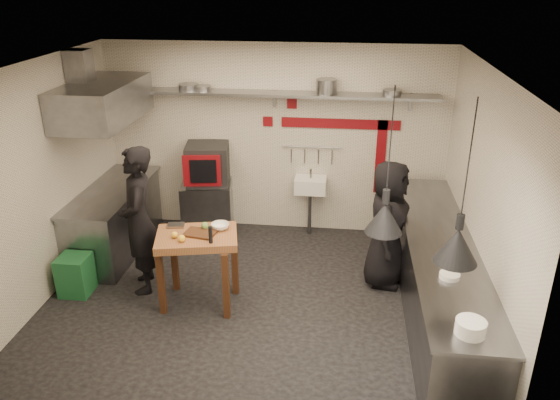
# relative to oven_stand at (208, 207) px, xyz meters

# --- Properties ---
(floor) EXTENTS (5.00, 5.00, 0.00)m
(floor) POSITION_rel_oven_stand_xyz_m (0.99, -1.77, -0.40)
(floor) COLOR black
(floor) RESTS_ON ground
(ceiling) EXTENTS (5.00, 5.00, 0.00)m
(ceiling) POSITION_rel_oven_stand_xyz_m (0.99, -1.77, 2.40)
(ceiling) COLOR silver
(ceiling) RESTS_ON floor
(wall_back) EXTENTS (5.00, 0.04, 2.80)m
(wall_back) POSITION_rel_oven_stand_xyz_m (0.99, 0.33, 1.00)
(wall_back) COLOR beige
(wall_back) RESTS_ON floor
(wall_front) EXTENTS (5.00, 0.04, 2.80)m
(wall_front) POSITION_rel_oven_stand_xyz_m (0.99, -3.87, 1.00)
(wall_front) COLOR beige
(wall_front) RESTS_ON floor
(wall_left) EXTENTS (0.04, 4.20, 2.80)m
(wall_left) POSITION_rel_oven_stand_xyz_m (-1.51, -1.77, 1.00)
(wall_left) COLOR beige
(wall_left) RESTS_ON floor
(wall_right) EXTENTS (0.04, 4.20, 2.80)m
(wall_right) POSITION_rel_oven_stand_xyz_m (3.49, -1.77, 1.00)
(wall_right) COLOR beige
(wall_right) RESTS_ON floor
(red_band_horiz) EXTENTS (1.70, 0.02, 0.14)m
(red_band_horiz) POSITION_rel_oven_stand_xyz_m (1.94, 0.31, 1.28)
(red_band_horiz) COLOR maroon
(red_band_horiz) RESTS_ON wall_back
(red_band_vert) EXTENTS (0.14, 0.02, 1.10)m
(red_band_vert) POSITION_rel_oven_stand_xyz_m (2.54, 0.31, 0.80)
(red_band_vert) COLOR maroon
(red_band_vert) RESTS_ON wall_back
(red_tile_a) EXTENTS (0.14, 0.02, 0.14)m
(red_tile_a) POSITION_rel_oven_stand_xyz_m (1.24, 0.31, 1.55)
(red_tile_a) COLOR maroon
(red_tile_a) RESTS_ON wall_back
(red_tile_b) EXTENTS (0.14, 0.02, 0.14)m
(red_tile_b) POSITION_rel_oven_stand_xyz_m (0.89, 0.31, 1.28)
(red_tile_b) COLOR maroon
(red_tile_b) RESTS_ON wall_back
(back_shelf) EXTENTS (4.60, 0.34, 0.04)m
(back_shelf) POSITION_rel_oven_stand_xyz_m (0.99, 0.15, 1.72)
(back_shelf) COLOR slate
(back_shelf) RESTS_ON wall_back
(shelf_bracket_left) EXTENTS (0.04, 0.06, 0.24)m
(shelf_bracket_left) POSITION_rel_oven_stand_xyz_m (-0.91, 0.30, 1.62)
(shelf_bracket_left) COLOR slate
(shelf_bracket_left) RESTS_ON wall_back
(shelf_bracket_mid) EXTENTS (0.04, 0.06, 0.24)m
(shelf_bracket_mid) POSITION_rel_oven_stand_xyz_m (0.99, 0.30, 1.62)
(shelf_bracket_mid) COLOR slate
(shelf_bracket_mid) RESTS_ON wall_back
(shelf_bracket_right) EXTENTS (0.04, 0.06, 0.24)m
(shelf_bracket_right) POSITION_rel_oven_stand_xyz_m (2.89, 0.30, 1.62)
(shelf_bracket_right) COLOR slate
(shelf_bracket_right) RESTS_ON wall_back
(pan_far_left) EXTENTS (0.36, 0.36, 0.09)m
(pan_far_left) POSITION_rel_oven_stand_xyz_m (-0.22, 0.15, 1.79)
(pan_far_left) COLOR slate
(pan_far_left) RESTS_ON back_shelf
(pan_mid_left) EXTENTS (0.32, 0.32, 0.07)m
(pan_mid_left) POSITION_rel_oven_stand_xyz_m (-0.02, 0.15, 1.78)
(pan_mid_left) COLOR slate
(pan_mid_left) RESTS_ON back_shelf
(stock_pot) EXTENTS (0.32, 0.32, 0.20)m
(stock_pot) POSITION_rel_oven_stand_xyz_m (1.72, 0.15, 1.84)
(stock_pot) COLOR slate
(stock_pot) RESTS_ON back_shelf
(pan_right) EXTENTS (0.32, 0.32, 0.08)m
(pan_right) POSITION_rel_oven_stand_xyz_m (2.61, 0.15, 1.78)
(pan_right) COLOR slate
(pan_right) RESTS_ON back_shelf
(oven_stand) EXTENTS (0.82, 0.76, 0.80)m
(oven_stand) POSITION_rel_oven_stand_xyz_m (0.00, 0.00, 0.00)
(oven_stand) COLOR slate
(oven_stand) RESTS_ON floor
(combi_oven) EXTENTS (0.68, 0.65, 0.58)m
(combi_oven) POSITION_rel_oven_stand_xyz_m (0.03, 0.04, 0.69)
(combi_oven) COLOR black
(combi_oven) RESTS_ON oven_stand
(oven_door) EXTENTS (0.54, 0.11, 0.46)m
(oven_door) POSITION_rel_oven_stand_xyz_m (0.02, -0.28, 0.69)
(oven_door) COLOR maroon
(oven_door) RESTS_ON combi_oven
(oven_glass) EXTENTS (0.37, 0.07, 0.34)m
(oven_glass) POSITION_rel_oven_stand_xyz_m (0.04, -0.30, 0.69)
(oven_glass) COLOR black
(oven_glass) RESTS_ON oven_door
(hand_sink) EXTENTS (0.46, 0.34, 0.22)m
(hand_sink) POSITION_rel_oven_stand_xyz_m (1.54, 0.15, 0.38)
(hand_sink) COLOR white
(hand_sink) RESTS_ON wall_back
(sink_tap) EXTENTS (0.03, 0.03, 0.14)m
(sink_tap) POSITION_rel_oven_stand_xyz_m (1.54, 0.15, 0.56)
(sink_tap) COLOR slate
(sink_tap) RESTS_ON hand_sink
(sink_drain) EXTENTS (0.06, 0.06, 0.66)m
(sink_drain) POSITION_rel_oven_stand_xyz_m (1.54, 0.11, -0.06)
(sink_drain) COLOR slate
(sink_drain) RESTS_ON floor
(utensil_rail) EXTENTS (0.90, 0.02, 0.02)m
(utensil_rail) POSITION_rel_oven_stand_xyz_m (1.54, 0.29, 0.92)
(utensil_rail) COLOR slate
(utensil_rail) RESTS_ON wall_back
(counter_right) EXTENTS (0.70, 3.80, 0.90)m
(counter_right) POSITION_rel_oven_stand_xyz_m (3.14, -1.77, 0.05)
(counter_right) COLOR slate
(counter_right) RESTS_ON floor
(counter_right_top) EXTENTS (0.76, 3.90, 0.03)m
(counter_right_top) POSITION_rel_oven_stand_xyz_m (3.14, -1.77, 0.52)
(counter_right_top) COLOR slate
(counter_right_top) RESTS_ON counter_right
(plate_stack) EXTENTS (0.33, 0.33, 0.13)m
(plate_stack) POSITION_rel_oven_stand_xyz_m (3.11, -3.45, 0.60)
(plate_stack) COLOR white
(plate_stack) RESTS_ON counter_right_top
(small_bowl_right) EXTENTS (0.24, 0.24, 0.05)m
(small_bowl_right) POSITION_rel_oven_stand_xyz_m (3.09, -2.55, 0.56)
(small_bowl_right) COLOR white
(small_bowl_right) RESTS_ON counter_right_top
(counter_left) EXTENTS (0.70, 1.90, 0.90)m
(counter_left) POSITION_rel_oven_stand_xyz_m (-1.16, -0.72, 0.05)
(counter_left) COLOR slate
(counter_left) RESTS_ON floor
(counter_left_top) EXTENTS (0.76, 2.00, 0.03)m
(counter_left_top) POSITION_rel_oven_stand_xyz_m (-1.16, -0.72, 0.52)
(counter_left_top) COLOR slate
(counter_left_top) RESTS_ON counter_left
(extractor_hood) EXTENTS (0.78, 1.60, 0.50)m
(extractor_hood) POSITION_rel_oven_stand_xyz_m (-1.11, -0.72, 1.75)
(extractor_hood) COLOR slate
(extractor_hood) RESTS_ON ceiling
(hood_duct) EXTENTS (0.28, 0.28, 0.50)m
(hood_duct) POSITION_rel_oven_stand_xyz_m (-1.36, -0.72, 2.15)
(hood_duct) COLOR slate
(hood_duct) RESTS_ON ceiling
(green_bin) EXTENTS (0.37, 0.37, 0.50)m
(green_bin) POSITION_rel_oven_stand_xyz_m (-1.22, -1.87, -0.15)
(green_bin) COLOR #1B5D30
(green_bin) RESTS_ON floor
(prep_table) EXTENTS (1.04, 0.82, 0.92)m
(prep_table) POSITION_rel_oven_stand_xyz_m (0.36, -1.90, 0.06)
(prep_table) COLOR brown
(prep_table) RESTS_ON floor
(cutting_board) EXTENTS (0.39, 0.30, 0.02)m
(cutting_board) POSITION_rel_oven_stand_xyz_m (0.40, -1.89, 0.53)
(cutting_board) COLOR #432514
(cutting_board) RESTS_ON prep_table
(pepper_mill) EXTENTS (0.05, 0.05, 0.20)m
(pepper_mill) POSITION_rel_oven_stand_xyz_m (0.58, -2.09, 0.62)
(pepper_mill) COLOR black
(pepper_mill) RESTS_ON prep_table
(lemon_a) EXTENTS (0.08, 0.08, 0.07)m
(lemon_a) POSITION_rel_oven_stand_xyz_m (0.14, -2.02, 0.56)
(lemon_a) COLOR yellow
(lemon_a) RESTS_ON prep_table
(lemon_b) EXTENTS (0.10, 0.10, 0.08)m
(lemon_b) POSITION_rel_oven_stand_xyz_m (0.25, -2.10, 0.56)
(lemon_b) COLOR yellow
(lemon_b) RESTS_ON prep_table
(veg_ball) EXTENTS (0.10, 0.10, 0.09)m
(veg_ball) POSITION_rel_oven_stand_xyz_m (0.43, -1.77, 0.57)
(veg_ball) COLOR olive
(veg_ball) RESTS_ON prep_table
(steel_tray) EXTENTS (0.21, 0.16, 0.03)m
(steel_tray) POSITION_rel_oven_stand_xyz_m (0.07, -1.73, 0.54)
(steel_tray) COLOR slate
(steel_tray) RESTS_ON prep_table
(bowl) EXTENTS (0.21, 0.21, 0.07)m
(bowl) POSITION_rel_oven_stand_xyz_m (0.60, -1.73, 0.55)
(bowl) COLOR white
(bowl) RESTS_ON prep_table
(heat_lamp_near) EXTENTS (0.36, 0.36, 1.42)m
(heat_lamp_near) POSITION_rel_oven_stand_xyz_m (2.41, -2.52, 1.69)
(heat_lamp_near) COLOR black
(heat_lamp_near) RESTS_ON ceiling
(heat_lamp_far) EXTENTS (0.50, 0.50, 1.49)m
(heat_lamp_far) POSITION_rel_oven_stand_xyz_m (3.03, -2.91, 1.65)
(heat_lamp_far) COLOR black
(heat_lamp_far) RESTS_ON ceiling
(chef_left) EXTENTS (0.63, 0.78, 1.85)m
(chef_left) POSITION_rel_oven_stand_xyz_m (-0.42, -1.64, 0.53)
(chef_left) COLOR black
(chef_left) RESTS_ON floor
(chef_right) EXTENTS (0.69, 0.90, 1.64)m
(chef_right) POSITION_rel_oven_stand_xyz_m (2.58, -1.16, 0.42)
(chef_right) COLOR black
(chef_right) RESTS_ON floor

